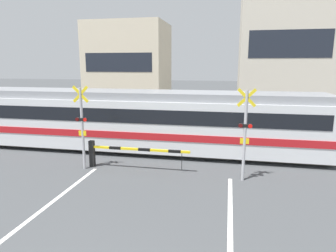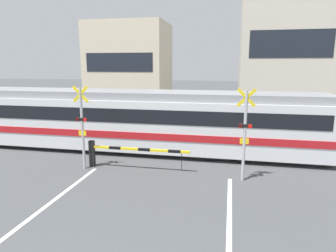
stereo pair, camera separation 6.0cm
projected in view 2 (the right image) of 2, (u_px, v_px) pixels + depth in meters
name	position (u px, v px, depth m)	size (l,w,h in m)	color
rail_track_near	(171.00, 155.00, 14.14)	(50.00, 0.10, 0.08)	#5B564C
rail_track_far	(176.00, 147.00, 15.51)	(50.00, 0.10, 0.08)	#5B564C
commuter_train	(99.00, 117.00, 15.29)	(22.02, 2.76, 2.99)	silver
crossing_barrier_near	(118.00, 151.00, 12.39)	(4.27, 0.20, 1.12)	black
crossing_barrier_far	(215.00, 129.00, 16.78)	(4.27, 0.20, 1.12)	black
crossing_signal_left	(82.00, 124.00, 12.10)	(0.68, 0.15, 3.44)	#B2B2B7
crossing_signal_right	(245.00, 131.00, 10.82)	(0.68, 0.15, 3.44)	#B2B2B7
pedestrian	(192.00, 117.00, 19.69)	(0.38, 0.22, 1.56)	#23232D
building_left_of_street	(130.00, 67.00, 28.76)	(7.22, 5.76, 8.09)	beige
building_right_of_street	(284.00, 52.00, 25.71)	(7.32, 5.76, 10.57)	beige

